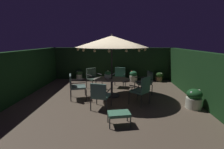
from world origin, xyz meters
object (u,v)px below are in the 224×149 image
object	(u,v)px
patio_chair_southeast	(119,76)
potted_plant_left_far	(194,99)
patio_dining_table	(112,83)
centerpiece_planter	(108,75)
patio_chair_east	(146,81)
potted_plant_back_right	(133,76)
potted_plant_left_near	(159,76)
potted_plant_front_corner	(120,75)
patio_chair_southwest	(75,85)
potted_plant_back_center	(79,75)
patio_chair_northeast	(142,89)
patio_chair_south	(93,77)
patio_chair_north	(100,94)
patio_umbrella	(112,42)
ottoman_footrest	(119,114)

from	to	relation	value
patio_chair_southeast	potted_plant_left_far	size ratio (longest dim) A/B	1.41
patio_dining_table	centerpiece_planter	distance (m)	0.43
patio_chair_east	potted_plant_back_right	distance (m)	2.32
potted_plant_left_near	potted_plant_front_corner	xyz separation A→B (m)	(-2.26, 0.03, 0.06)
centerpiece_planter	patio_chair_southwest	size ratio (longest dim) A/B	0.38
patio_chair_southeast	potted_plant_back_center	xyz separation A→B (m)	(-2.38, 1.37, -0.22)
patio_chair_northeast	patio_chair_south	distance (m)	2.95
patio_chair_northeast	patio_chair_southeast	bearing A→B (deg)	108.42
patio_chair_east	potted_plant_back_center	world-z (taller)	patio_chair_east
potted_plant_back_right	potted_plant_left_near	size ratio (longest dim) A/B	1.12
patio_chair_southeast	potted_plant_back_right	size ratio (longest dim) A/B	1.59
patio_chair_east	potted_plant_back_center	size ratio (longest dim) A/B	1.67
patio_chair_southeast	patio_chair_north	bearing A→B (deg)	-102.29
patio_umbrella	potted_plant_left_near	distance (m)	4.20
ottoman_footrest	potted_plant_left_near	world-z (taller)	potted_plant_left_near
centerpiece_planter	potted_plant_back_center	bearing A→B (deg)	122.96
potted_plant_left_near	patio_chair_southeast	bearing A→B (deg)	-151.40
patio_chair_southeast	ottoman_footrest	bearing A→B (deg)	-89.99
potted_plant_left_far	potted_plant_back_center	bearing A→B (deg)	140.83
patio_chair_southwest	ottoman_footrest	xyz separation A→B (m)	(1.74, -2.07, -0.25)
patio_chair_southeast	potted_plant_left_near	xyz separation A→B (m)	(2.26, 1.23, -0.25)
patio_chair_northeast	patio_chair_south	world-z (taller)	patio_chair_northeast
potted_plant_left_far	potted_plant_back_center	world-z (taller)	potted_plant_left_far
patio_dining_table	potted_plant_back_center	bearing A→B (deg)	126.17
centerpiece_planter	potted_plant_back_center	distance (m)	3.56
patio_chair_east	patio_chair_southwest	bearing A→B (deg)	-165.78
patio_chair_southeast	patio_chair_south	world-z (taller)	patio_chair_south
patio_chair_northeast	ottoman_footrest	xyz separation A→B (m)	(-0.80, -1.51, -0.29)
centerpiece_planter	patio_chair_south	bearing A→B (deg)	123.00
patio_chair_east	ottoman_footrest	bearing A→B (deg)	-112.00
potted_plant_back_right	patio_chair_south	bearing A→B (deg)	-144.51
patio_dining_table	potted_plant_back_center	distance (m)	3.50
patio_chair_north	patio_chair_east	distance (m)	2.49
potted_plant_left_far	patio_umbrella	bearing A→B (deg)	157.38
potted_plant_back_center	potted_plant_front_corner	bearing A→B (deg)	-2.63
centerpiece_planter	ottoman_footrest	distance (m)	2.48
patio_chair_southeast	patio_chair_northeast	bearing A→B (deg)	-71.58
patio_dining_table	patio_chair_southeast	bearing A→B (deg)	77.76
patio_umbrella	potted_plant_back_right	xyz separation A→B (m)	(1.11, 2.60, -1.95)
ottoman_footrest	patio_chair_southeast	bearing A→B (deg)	90.01
potted_plant_back_center	potted_plant_back_right	bearing A→B (deg)	-4.02
potted_plant_left_near	potted_plant_left_far	xyz separation A→B (m)	(0.28, -3.87, 0.04)
patio_dining_table	patio_chair_north	xyz separation A→B (m)	(-0.32, -1.45, -0.02)
ottoman_footrest	patio_chair_north	bearing A→B (deg)	121.34
patio_chair_south	potted_plant_front_corner	bearing A→B (deg)	51.07
patio_umbrella	patio_chair_east	size ratio (longest dim) A/B	2.95
potted_plant_front_corner	patio_chair_south	bearing A→B (deg)	-128.93
centerpiece_planter	patio_chair_northeast	distance (m)	1.56
ottoman_footrest	potted_plant_back_center	size ratio (longest dim) A/B	1.13
centerpiece_planter	patio_chair_northeast	size ratio (longest dim) A/B	0.35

